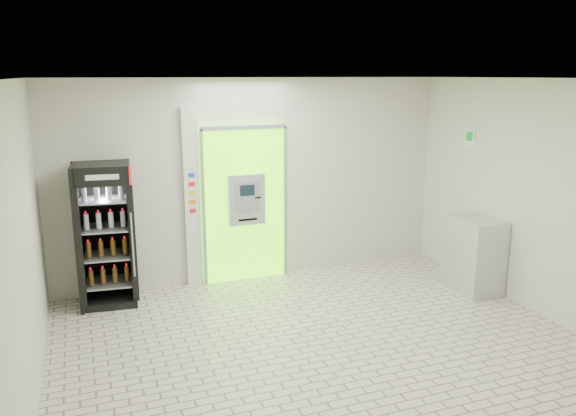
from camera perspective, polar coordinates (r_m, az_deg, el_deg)
ground at (r=6.69m, az=3.45°, el=-13.65°), size 6.00×6.00×0.00m
room_shell at (r=6.08m, az=3.69°, el=2.01°), size 6.00×6.00×6.00m
atm_assembly at (r=8.37m, az=-4.43°, el=0.47°), size 1.30×0.24×2.33m
pillar at (r=8.20m, az=-9.76°, el=0.96°), size 0.22×0.11×2.60m
beverage_cooler at (r=7.90m, az=-18.02°, el=-2.84°), size 0.78×0.73×1.92m
steel_cabinet at (r=8.48m, az=18.33°, el=-4.49°), size 0.55×0.81×1.07m
exit_sign at (r=8.78m, az=17.99°, el=6.76°), size 0.02×0.22×0.26m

